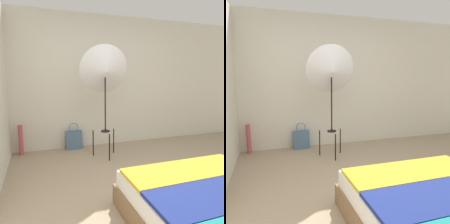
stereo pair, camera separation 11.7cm
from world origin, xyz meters
TOP-DOWN VIEW (x-y plane):
  - ground_plane at (0.00, 0.00)m, footprint 14.00×14.00m
  - wall_back at (0.00, 2.25)m, footprint 8.00×0.05m
  - photo_umbrella at (-0.07, 1.52)m, footprint 0.85×0.44m
  - tote_bag at (-0.53, 2.11)m, footprint 0.31×0.12m
  - paper_roll at (-1.48, 2.10)m, footprint 0.08×0.08m

SIDE VIEW (x-z plane):
  - ground_plane at x=0.00m, z-range 0.00..0.00m
  - tote_bag at x=-0.53m, z-range -0.07..0.45m
  - paper_roll at x=-1.48m, z-range 0.00..0.55m
  - wall_back at x=0.00m, z-range 0.00..2.60m
  - photo_umbrella at x=-0.07m, z-range 0.53..2.46m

